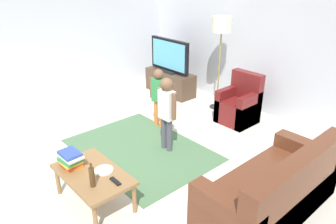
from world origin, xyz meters
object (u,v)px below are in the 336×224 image
at_px(bottle, 92,177).
at_px(tv_remote, 115,181).
at_px(child_center, 167,108).
at_px(armchair, 240,106).
at_px(couch, 276,193).
at_px(floor_lamp, 222,29).
at_px(book_stack, 71,159).
at_px(tv, 169,56).
at_px(tv_stand, 170,83).
at_px(child_near_tv, 159,93).
at_px(coffee_table, 93,176).
at_px(plate, 104,170).

xyz_separation_m(bottle, tv_remote, (0.10, 0.22, -0.11)).
bearing_deg(child_center, armchair, 85.35).
distance_m(couch, tv_remote, 1.79).
bearing_deg(floor_lamp, tv_remote, -68.76).
distance_m(bottle, tv_remote, 0.27).
bearing_deg(book_stack, tv, 120.01).
distance_m(tv_stand, child_near_tv, 1.71).
bearing_deg(floor_lamp, armchair, -15.55).
bearing_deg(book_stack, armchair, 89.25).
height_order(tv, couch, tv).
distance_m(child_center, book_stack, 1.60).
bearing_deg(tv_stand, coffee_table, -55.63).
height_order(book_stack, plate, book_stack).
xyz_separation_m(armchair, child_near_tv, (-0.82, -1.21, 0.33)).
distance_m(tv, tv_remote, 3.93).
distance_m(couch, coffee_table, 2.08).
bearing_deg(couch, bottle, -130.25).
xyz_separation_m(book_stack, bottle, (0.50, 0.00, 0.02)).
distance_m(armchair, child_center, 1.69).
relative_size(coffee_table, book_stack, 3.43).
bearing_deg(coffee_table, tv_stand, 124.37).
bearing_deg(tv_remote, couch, 48.56).
bearing_deg(bottle, child_near_tv, 122.35).
bearing_deg(tv, armchair, -0.55).
bearing_deg(coffee_table, bottle, -28.61).
bearing_deg(armchair, floor_lamp, 164.45).
distance_m(floor_lamp, bottle, 3.74).
bearing_deg(tv_remote, plate, 176.68).
bearing_deg(couch, tv, 155.07).
height_order(tv, book_stack, tv).
distance_m(floor_lamp, coffee_table, 3.62).
bearing_deg(couch, tv_stand, 154.80).
distance_m(child_near_tv, book_stack, 2.16).
height_order(couch, floor_lamp, floor_lamp).
distance_m(couch, child_near_tv, 2.64).
relative_size(tv, child_center, 0.95).
bearing_deg(tv_stand, child_near_tv, -48.81).
height_order(child_center, book_stack, child_center).
height_order(child_center, coffee_table, child_center).
bearing_deg(coffee_table, armchair, 94.32).
relative_size(child_near_tv, book_stack, 3.58).
bearing_deg(plate, child_near_tv, 121.94).
distance_m(tv_stand, tv, 0.60).
distance_m(coffee_table, bottle, 0.30).
xyz_separation_m(couch, floor_lamp, (-2.44, 1.88, 1.25)).
height_order(armchair, plate, armchair).
bearing_deg(child_near_tv, tv, 131.67).
relative_size(couch, floor_lamp, 1.01).
height_order(child_near_tv, coffee_table, child_near_tv).
bearing_deg(floor_lamp, book_stack, -79.31).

